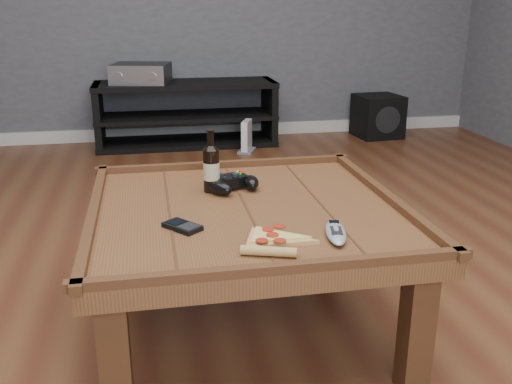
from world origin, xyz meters
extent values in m
plane|color=#4F2616|center=(0.00, 0.00, 0.00)|extent=(6.00, 6.00, 0.00)
cube|color=silver|center=(0.00, 2.99, 0.05)|extent=(5.00, 0.02, 0.10)
cube|color=#4F3316|center=(0.00, 0.00, 0.42)|extent=(1.00, 1.00, 0.06)
cube|color=#3C1D10|center=(-0.42, -0.42, 0.20)|extent=(0.08, 0.08, 0.39)
cube|color=#3C1D10|center=(0.42, -0.42, 0.20)|extent=(0.08, 0.08, 0.39)
cube|color=#3C1D10|center=(-0.42, 0.42, 0.20)|extent=(0.08, 0.08, 0.39)
cube|color=#3C1D10|center=(0.42, 0.42, 0.20)|extent=(0.08, 0.08, 0.39)
cube|color=#3C1D10|center=(0.00, 0.48, 0.46)|extent=(1.03, 0.03, 0.03)
cube|color=#3C1D10|center=(0.00, -0.48, 0.46)|extent=(1.03, 0.03, 0.03)
cube|color=#3C1D10|center=(0.48, 0.00, 0.46)|extent=(0.03, 1.03, 0.03)
cube|color=#3C1D10|center=(-0.48, 0.00, 0.46)|extent=(0.03, 1.03, 0.03)
cube|color=black|center=(0.00, 2.75, 0.48)|extent=(1.40, 0.45, 0.04)
cube|color=black|center=(0.00, 2.75, 0.23)|extent=(1.40, 0.45, 0.03)
cube|color=black|center=(0.00, 2.75, 0.02)|extent=(1.40, 0.45, 0.04)
cube|color=black|center=(-0.67, 2.75, 0.25)|extent=(0.05, 0.44, 0.50)
cube|color=black|center=(0.67, 2.75, 0.25)|extent=(0.05, 0.44, 0.50)
cylinder|color=black|center=(-0.09, 0.19, 0.53)|extent=(0.06, 0.06, 0.15)
cone|color=black|center=(-0.09, 0.19, 0.61)|extent=(0.06, 0.06, 0.03)
cylinder|color=black|center=(-0.09, 0.19, 0.64)|extent=(0.02, 0.02, 0.05)
cylinder|color=black|center=(-0.09, 0.19, 0.67)|extent=(0.03, 0.03, 0.01)
cylinder|color=beige|center=(-0.09, 0.19, 0.53)|extent=(0.06, 0.06, 0.06)
cube|color=black|center=(-0.02, 0.20, 0.48)|extent=(0.14, 0.11, 0.04)
ellipsoid|color=black|center=(-0.07, 0.14, 0.47)|extent=(0.11, 0.11, 0.05)
ellipsoid|color=black|center=(0.05, 0.18, 0.47)|extent=(0.06, 0.10, 0.05)
cylinder|color=black|center=(-0.06, 0.21, 0.50)|extent=(0.02, 0.02, 0.01)
cylinder|color=black|center=(-0.01, 0.20, 0.50)|extent=(0.02, 0.02, 0.01)
cylinder|color=yellow|center=(0.01, 0.24, 0.50)|extent=(0.01, 0.01, 0.01)
cylinder|color=red|center=(0.02, 0.23, 0.50)|extent=(0.01, 0.01, 0.01)
cylinder|color=#0C33CC|center=(0.00, 0.22, 0.50)|extent=(0.01, 0.01, 0.01)
cylinder|color=#0C9919|center=(0.02, 0.22, 0.50)|extent=(0.01, 0.01, 0.01)
cylinder|color=tan|center=(-0.01, -0.38, 0.46)|extent=(0.15, 0.07, 0.03)
cylinder|color=maroon|center=(-0.01, -0.32, 0.47)|extent=(0.04, 0.04, 0.00)
cylinder|color=maroon|center=(0.04, -0.33, 0.47)|extent=(0.04, 0.04, 0.00)
cylinder|color=maroon|center=(0.02, -0.29, 0.47)|extent=(0.04, 0.04, 0.00)
cylinder|color=maroon|center=(0.02, -0.25, 0.47)|extent=(0.04, 0.04, 0.00)
cylinder|color=maroon|center=(0.06, -0.23, 0.47)|extent=(0.04, 0.04, 0.00)
cube|color=black|center=(-0.22, -0.15, 0.46)|extent=(0.12, 0.13, 0.01)
cube|color=black|center=(-0.24, -0.13, 0.46)|extent=(0.07, 0.07, 0.00)
cube|color=black|center=(-0.20, -0.17, 0.46)|extent=(0.07, 0.07, 0.00)
ellipsoid|color=#8F949B|center=(0.21, -0.29, 0.46)|extent=(0.10, 0.19, 0.03)
cube|color=black|center=(0.22, -0.24, 0.47)|extent=(0.03, 0.03, 0.00)
cube|color=black|center=(0.21, -0.30, 0.47)|extent=(0.04, 0.07, 0.00)
cube|color=black|center=(-0.33, 2.75, 0.57)|extent=(0.48, 0.42, 0.14)
cube|color=#B3B6BE|center=(-0.37, 2.59, 0.57)|extent=(0.41, 0.10, 0.14)
cylinder|color=#B3B6BE|center=(-0.49, 2.61, 0.57)|extent=(0.06, 0.03, 0.05)
cylinder|color=#B3B6BE|center=(-0.25, 2.55, 0.57)|extent=(0.06, 0.03, 0.05)
cube|color=black|center=(1.60, 2.74, 0.17)|extent=(0.38, 0.38, 0.35)
cylinder|color=black|center=(1.62, 2.57, 0.17)|extent=(0.22, 0.03, 0.22)
cube|color=slate|center=(0.43, 2.44, 0.01)|extent=(0.17, 0.22, 0.02)
cube|color=white|center=(0.43, 2.44, 0.13)|extent=(0.11, 0.18, 0.22)
camera|label=1|loc=(-0.30, -1.73, 1.09)|focal=40.00mm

